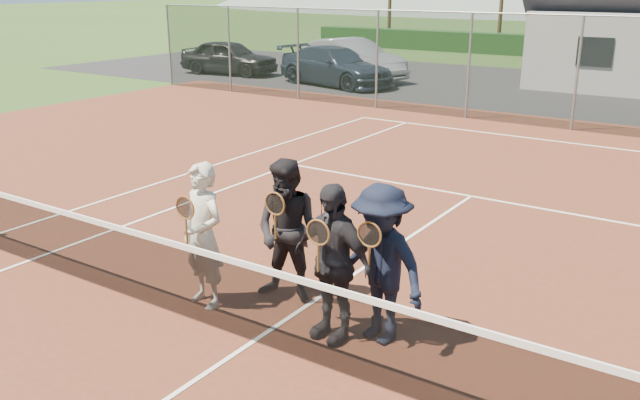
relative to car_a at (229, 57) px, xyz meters
The scene contains 13 objects.
ground 15.57m from the car_a, 10.28° to the left, with size 220.00×220.00×0.00m, color #2A4619.
court_surface 23.05m from the car_a, 48.39° to the right, with size 30.00×30.00×0.02m, color #562819.
tarmac_carpark 11.66m from the car_a, 13.80° to the left, with size 40.00×12.00×0.01m, color black.
car_a is the anchor object (origin of this frame).
car_b 5.46m from the car_a, 14.45° to the left, with size 1.73×4.97×1.64m, color gray.
car_c 5.56m from the car_a, ahead, with size 2.03×5.00×1.45m, color #1A2535.
court_markings 23.05m from the car_a, 48.39° to the right, with size 11.03×23.83×0.01m.
tennis_net 23.04m from the car_a, 48.39° to the right, with size 11.68×0.08×1.10m.
perimeter_fence 15.77m from the car_a, 13.68° to the right, with size 30.07×0.07×3.02m.
player_a 22.03m from the car_a, 49.78° to the right, with size 0.73×0.56×1.80m.
player_b 22.02m from the car_a, 47.08° to the right, with size 0.99×0.83×1.80m.
player_c 23.04m from the car_a, 46.21° to the right, with size 1.10×0.57×1.80m.
player_d 23.20m from the car_a, 44.95° to the right, with size 1.28×0.91×1.80m.
Camera 1 is at (4.31, -5.13, 3.83)m, focal length 38.00 mm.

